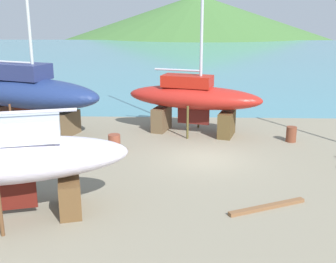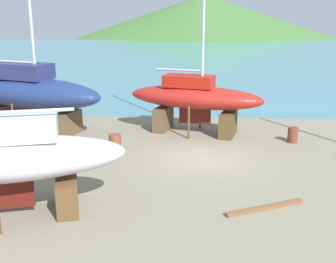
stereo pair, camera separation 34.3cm
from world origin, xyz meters
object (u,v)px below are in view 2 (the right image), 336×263
(sailboat_far_slipway, at_px, (30,92))
(barrel_by_slipway, at_px, (293,135))
(sailboat_mid_port, at_px, (195,98))
(barrel_tipped_right, at_px, (115,142))
(sailboat_small_center, at_px, (1,160))

(sailboat_far_slipway, relative_size, barrel_by_slipway, 20.02)
(sailboat_mid_port, xyz_separation_m, barrel_by_slipway, (5.14, -1.50, -1.59))
(sailboat_mid_port, bearing_deg, barrel_tipped_right, -124.61)
(sailboat_small_center, bearing_deg, barrel_by_slipway, -158.08)
(sailboat_mid_port, height_order, sailboat_far_slipway, sailboat_far_slipway)
(barrel_by_slipway, distance_m, barrel_tipped_right, 9.22)
(sailboat_small_center, relative_size, barrel_by_slipway, 14.56)
(sailboat_small_center, height_order, sailboat_mid_port, sailboat_small_center)
(sailboat_far_slipway, bearing_deg, sailboat_mid_port, 21.06)
(sailboat_small_center, height_order, barrel_tipped_right, sailboat_small_center)
(sailboat_small_center, distance_m, barrel_tipped_right, 7.74)
(sailboat_far_slipway, distance_m, barrel_tipped_right, 6.35)
(sailboat_small_center, xyz_separation_m, barrel_tipped_right, (2.40, 7.19, -1.58))
(sailboat_far_slipway, bearing_deg, barrel_by_slipway, 14.77)
(barrel_tipped_right, bearing_deg, sailboat_mid_port, 38.90)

